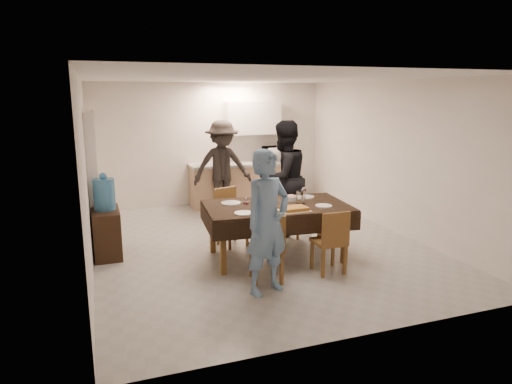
% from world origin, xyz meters
% --- Properties ---
extents(floor, '(5.00, 6.00, 0.02)m').
position_xyz_m(floor, '(0.00, 0.00, 0.00)').
color(floor, '#9E9E9A').
rests_on(floor, ground).
extents(ceiling, '(5.00, 6.00, 0.02)m').
position_xyz_m(ceiling, '(0.00, 0.00, 2.60)').
color(ceiling, white).
rests_on(ceiling, wall_back).
extents(wall_back, '(5.00, 0.02, 2.60)m').
position_xyz_m(wall_back, '(0.00, 3.00, 1.30)').
color(wall_back, white).
rests_on(wall_back, floor).
extents(wall_front, '(5.00, 0.02, 2.60)m').
position_xyz_m(wall_front, '(0.00, -3.00, 1.30)').
color(wall_front, white).
rests_on(wall_front, floor).
extents(wall_left, '(0.02, 6.00, 2.60)m').
position_xyz_m(wall_left, '(-2.50, 0.00, 1.30)').
color(wall_left, white).
rests_on(wall_left, floor).
extents(wall_right, '(0.02, 6.00, 2.60)m').
position_xyz_m(wall_right, '(2.50, 0.00, 1.30)').
color(wall_right, white).
rests_on(wall_right, floor).
extents(stub_partition, '(0.15, 1.40, 2.10)m').
position_xyz_m(stub_partition, '(-2.42, 1.20, 1.05)').
color(stub_partition, white).
rests_on(stub_partition, floor).
extents(kitchen_base_cabinet, '(2.20, 0.60, 0.86)m').
position_xyz_m(kitchen_base_cabinet, '(0.60, 2.68, 0.43)').
color(kitchen_base_cabinet, tan).
rests_on(kitchen_base_cabinet, floor).
extents(kitchen_worktop, '(2.24, 0.64, 0.05)m').
position_xyz_m(kitchen_worktop, '(0.60, 2.68, 0.89)').
color(kitchen_worktop, '#ADAEA9').
rests_on(kitchen_worktop, kitchen_base_cabinet).
extents(upper_cabinet, '(1.20, 0.34, 0.70)m').
position_xyz_m(upper_cabinet, '(0.90, 2.82, 1.85)').
color(upper_cabinet, white).
rests_on(upper_cabinet, wall_back).
extents(dining_table, '(2.15, 1.38, 0.80)m').
position_xyz_m(dining_table, '(0.05, -0.65, 0.76)').
color(dining_table, black).
rests_on(dining_table, floor).
extents(chair_near_left, '(0.47, 0.47, 0.49)m').
position_xyz_m(chair_near_left, '(-0.40, -1.48, 0.55)').
color(chair_near_left, brown).
rests_on(chair_near_left, floor).
extents(chair_near_right, '(0.40, 0.40, 0.47)m').
position_xyz_m(chair_near_right, '(0.50, -1.48, 0.54)').
color(chair_near_right, brown).
rests_on(chair_near_right, floor).
extents(chair_far_left, '(0.52, 0.53, 0.49)m').
position_xyz_m(chair_far_left, '(-0.40, 0.02, 0.56)').
color(chair_far_left, brown).
rests_on(chair_far_left, floor).
extents(chair_far_right, '(0.48, 0.49, 0.46)m').
position_xyz_m(chair_far_right, '(0.50, 0.02, 0.52)').
color(chair_far_right, brown).
rests_on(chair_far_right, floor).
extents(console, '(0.38, 0.76, 0.71)m').
position_xyz_m(console, '(-2.28, 0.28, 0.35)').
color(console, '#312010').
rests_on(console, floor).
extents(water_jug, '(0.31, 0.31, 0.46)m').
position_xyz_m(water_jug, '(-2.28, 0.28, 0.94)').
color(water_jug, '#3F85BA').
rests_on(water_jug, console).
extents(wine_bottle, '(0.08, 0.08, 0.33)m').
position_xyz_m(wine_bottle, '(0.00, -0.60, 0.97)').
color(wine_bottle, black).
rests_on(wine_bottle, dining_table).
extents(water_pitcher, '(0.12, 0.12, 0.19)m').
position_xyz_m(water_pitcher, '(0.40, -0.70, 0.89)').
color(water_pitcher, white).
rests_on(water_pitcher, dining_table).
extents(savoury_tart, '(0.42, 0.32, 0.05)m').
position_xyz_m(savoury_tart, '(0.15, -1.03, 0.82)').
color(savoury_tart, '#BF8838').
rests_on(savoury_tart, dining_table).
extents(salad_bowl, '(0.17, 0.17, 0.07)m').
position_xyz_m(salad_bowl, '(0.35, -0.47, 0.83)').
color(salad_bowl, silver).
rests_on(salad_bowl, dining_table).
extents(mushroom_dish, '(0.22, 0.22, 0.04)m').
position_xyz_m(mushroom_dish, '(0.00, -0.37, 0.82)').
color(mushroom_dish, silver).
rests_on(mushroom_dish, dining_table).
extents(wine_glass_a, '(0.09, 0.09, 0.20)m').
position_xyz_m(wine_glass_a, '(-0.50, -0.90, 0.90)').
color(wine_glass_a, white).
rests_on(wine_glass_a, dining_table).
extents(wine_glass_b, '(0.08, 0.08, 0.18)m').
position_xyz_m(wine_glass_b, '(0.60, -0.40, 0.89)').
color(wine_glass_b, white).
rests_on(wine_glass_b, dining_table).
extents(wine_glass_c, '(0.08, 0.08, 0.18)m').
position_xyz_m(wine_glass_c, '(-0.15, -0.35, 0.89)').
color(wine_glass_c, white).
rests_on(wine_glass_c, dining_table).
extents(plate_near_left, '(0.25, 0.25, 0.01)m').
position_xyz_m(plate_near_left, '(-0.55, -0.95, 0.81)').
color(plate_near_left, silver).
rests_on(plate_near_left, dining_table).
extents(plate_near_right, '(0.24, 0.24, 0.01)m').
position_xyz_m(plate_near_right, '(0.65, -0.95, 0.81)').
color(plate_near_right, silver).
rests_on(plate_near_right, dining_table).
extents(plate_far_left, '(0.29, 0.29, 0.02)m').
position_xyz_m(plate_far_left, '(-0.55, -0.35, 0.81)').
color(plate_far_left, silver).
rests_on(plate_far_left, dining_table).
extents(plate_far_right, '(0.27, 0.27, 0.02)m').
position_xyz_m(plate_far_right, '(0.65, -0.35, 0.81)').
color(plate_far_right, silver).
rests_on(plate_far_right, dining_table).
extents(microwave, '(0.58, 0.39, 0.32)m').
position_xyz_m(microwave, '(1.42, 2.68, 1.07)').
color(microwave, white).
rests_on(microwave, kitchen_worktop).
extents(person_near, '(0.74, 0.61, 1.75)m').
position_xyz_m(person_near, '(-0.50, -1.70, 0.87)').
color(person_near, '#6489AE').
rests_on(person_near, floor).
extents(person_far, '(1.13, 1.00, 1.94)m').
position_xyz_m(person_far, '(0.60, 0.40, 0.97)').
color(person_far, black).
rests_on(person_far, floor).
extents(person_kitchen, '(1.20, 0.69, 1.85)m').
position_xyz_m(person_kitchen, '(0.04, 2.23, 0.93)').
color(person_kitchen, black).
rests_on(person_kitchen, floor).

